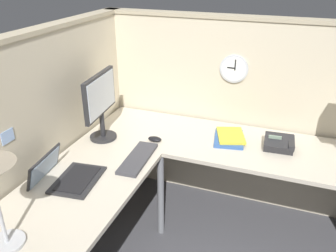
{
  "coord_description": "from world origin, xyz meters",
  "views": [
    {
      "loc": [
        -1.85,
        -0.65,
        1.97
      ],
      "look_at": [
        0.22,
        0.12,
        0.91
      ],
      "focal_mm": 37.74,
      "sensor_mm": 36.0,
      "label": 1
    }
  ],
  "objects": [
    {
      "name": "office_phone",
      "position": [
        0.5,
        -0.62,
        0.77
      ],
      "size": [
        0.2,
        0.22,
        0.11
      ],
      "color": "#232326",
      "rests_on": "desk"
    },
    {
      "name": "wall_clock",
      "position": [
        0.82,
        -0.2,
        1.19
      ],
      "size": [
        0.04,
        0.22,
        0.22
      ],
      "color": "#B7BABF"
    },
    {
      "name": "cubicle_wall_back",
      "position": [
        -0.36,
        0.87,
        0.79
      ],
      "size": [
        2.57,
        0.12,
        1.58
      ],
      "color": "beige",
      "rests_on": "ground"
    },
    {
      "name": "pinned_note_leftmost",
      "position": [
        -0.51,
        0.82,
        1.05
      ],
      "size": [
        0.09,
        0.0,
        0.07
      ],
      "primitive_type": "cube",
      "color": "#99B7E5"
    },
    {
      "name": "ground_plane",
      "position": [
        0.0,
        0.0,
        0.0
      ],
      "size": [
        6.8,
        6.8,
        0.0
      ],
      "primitive_type": "plane",
      "color": "#47474C"
    },
    {
      "name": "laptop",
      "position": [
        -0.36,
        0.59,
        0.75
      ],
      "size": [
        0.38,
        0.42,
        0.22
      ],
      "color": "#232326",
      "rests_on": "desk"
    },
    {
      "name": "cubicle_wall_right",
      "position": [
        0.87,
        -0.27,
        0.79
      ],
      "size": [
        0.12,
        2.37,
        1.58
      ],
      "color": "beige",
      "rests_on": "ground"
    },
    {
      "name": "desk",
      "position": [
        -0.15,
        -0.05,
        0.63
      ],
      "size": [
        2.35,
        2.15,
        0.73
      ],
      "color": "beige",
      "rests_on": "ground"
    },
    {
      "name": "monitor",
      "position": [
        0.2,
        0.64,
        1.02
      ],
      "size": [
        0.46,
        0.2,
        0.5
      ],
      "color": "#232326",
      "rests_on": "desk"
    },
    {
      "name": "keyboard",
      "position": [
        0.01,
        0.26,
        0.74
      ],
      "size": [
        0.44,
        0.16,
        0.02
      ],
      "primitive_type": "cube",
      "rotation": [
        0.0,
        0.0,
        0.06
      ],
      "color": "#38383D",
      "rests_on": "desk"
    },
    {
      "name": "computer_mouse",
      "position": [
        0.29,
        0.26,
        0.75
      ],
      "size": [
        0.06,
        0.1,
        0.03
      ],
      "primitive_type": "ellipsoid",
      "color": "black",
      "rests_on": "desk"
    },
    {
      "name": "book_stack",
      "position": [
        0.5,
        -0.26,
        0.75
      ],
      "size": [
        0.32,
        0.27,
        0.04
      ],
      "color": "#335999",
      "rests_on": "desk"
    }
  ]
}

